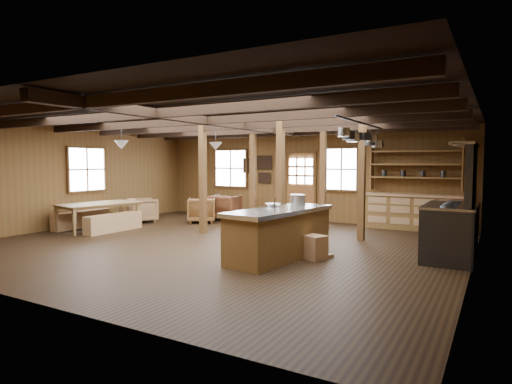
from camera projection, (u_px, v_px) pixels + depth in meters
room at (219, 181)px, 9.40m from camera, size 10.04×9.04×2.84m
ceiling_joists at (224, 123)px, 9.47m from camera, size 9.80×8.82×0.18m
timber_posts at (282, 178)px, 10.95m from camera, size 3.95×2.35×2.80m
back_door at (301, 192)px, 13.30m from camera, size 1.02×0.08×2.15m
window_back_left at (231, 168)px, 14.54m from camera, size 1.32×0.06×1.32m
window_back_right at (342, 169)px, 12.61m from camera, size 1.02×0.06×1.32m
window_left at (87, 169)px, 12.27m from camera, size 0.14×1.24×1.32m
notice_boards at (259, 167)px, 13.99m from camera, size 1.08×0.03×0.90m
back_counter at (414, 207)px, 11.42m from camera, size 2.55×0.60×2.45m
pendant_lamps at (171, 145)px, 11.32m from camera, size 1.86×2.36×0.66m
pot_rack at (364, 138)px, 8.19m from camera, size 0.37×3.00×0.45m
kitchen_island at (279, 233)px, 8.02m from camera, size 1.22×2.60×1.20m
step_stool at (314, 247)px, 7.99m from camera, size 0.61×0.54×0.45m
commercial_range at (453, 223)px, 7.92m from camera, size 0.89×1.75×2.15m
dining_table at (100, 217)px, 11.42m from camera, size 1.48×2.21×0.72m
bench_wall at (81, 219)px, 11.80m from camera, size 0.32×1.69×0.46m
bench_aisle at (114, 223)px, 11.16m from camera, size 0.32×1.70×0.47m
armchair_a at (202, 210)px, 12.82m from camera, size 1.12×1.12×0.75m
armchair_b at (225, 207)px, 13.40m from camera, size 0.96×0.98×0.79m
armchair_c at (142, 210)px, 12.89m from camera, size 1.08×1.09×0.73m
counter_pot at (298, 199)px, 8.89m from camera, size 0.33×0.33×0.20m
bowl at (273, 205)px, 8.38m from camera, size 0.36×0.36×0.07m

